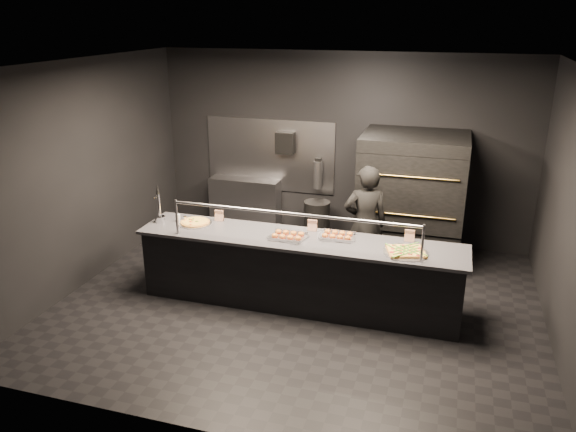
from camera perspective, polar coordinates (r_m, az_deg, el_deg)
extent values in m
plane|color=black|center=(7.34, 1.06, -8.90)|extent=(6.00, 6.00, 0.00)
plane|color=black|center=(6.45, 1.23, 15.14)|extent=(6.00, 6.00, 0.00)
cube|color=black|center=(9.09, 5.42, 6.91)|extent=(6.00, 0.04, 3.00)
cube|color=black|center=(4.55, -7.44, -6.86)|extent=(6.00, 0.04, 3.00)
cube|color=black|center=(8.05, -19.95, 4.06)|extent=(0.04, 5.00, 3.00)
cube|color=black|center=(6.64, 26.91, -0.18)|extent=(0.04, 5.00, 3.00)
cube|color=#99999E|center=(9.42, -1.85, 6.20)|extent=(2.20, 0.02, 1.20)
cube|color=black|center=(7.13, 1.08, -5.81)|extent=(4.00, 0.70, 0.88)
cube|color=#37373C|center=(6.95, 1.10, -2.39)|extent=(4.10, 0.78, 0.04)
cylinder|color=#99999E|center=(7.13, -11.24, -0.08)|extent=(0.03, 0.03, 0.45)
cylinder|color=#99999E|center=(6.36, 13.50, -2.75)|extent=(0.03, 0.03, 0.45)
cylinder|color=#99999E|center=(6.52, 0.42, 0.23)|extent=(3.00, 0.04, 0.04)
cube|color=black|center=(8.73, 12.11, -2.29)|extent=(1.50, 1.15, 0.60)
cube|color=black|center=(8.53, 12.39, 1.44)|extent=(1.50, 1.20, 0.55)
cube|color=black|center=(8.37, 12.67, 5.01)|extent=(1.50, 1.20, 0.55)
cube|color=black|center=(8.29, 12.87, 7.48)|extent=(1.50, 1.20, 0.18)
cylinder|color=gold|center=(7.94, 12.00, 0.08)|extent=(1.30, 0.02, 0.02)
cylinder|color=gold|center=(7.78, 12.29, 3.90)|extent=(1.30, 0.02, 0.02)
cube|color=#99999E|center=(9.64, -4.35, 1.22)|extent=(1.20, 0.35, 0.90)
cube|color=black|center=(9.19, -0.26, 7.46)|extent=(0.30, 0.20, 0.35)
cylinder|color=#B2B2B7|center=(9.18, 3.06, 4.20)|extent=(0.14, 0.14, 0.45)
cube|color=black|center=(9.12, 3.09, 5.71)|extent=(0.10, 0.06, 0.06)
cylinder|color=silver|center=(7.64, -12.87, -0.30)|extent=(0.14, 0.14, 0.08)
cylinder|color=silver|center=(7.59, -12.97, 0.94)|extent=(0.05, 0.05, 0.35)
cylinder|color=silver|center=(7.47, -13.35, 1.88)|extent=(0.02, 0.10, 0.02)
cone|color=black|center=(7.51, -13.11, 2.69)|extent=(0.05, 0.05, 0.14)
cylinder|color=silver|center=(7.51, -9.41, -0.70)|extent=(0.45, 0.45, 0.01)
cylinder|color=gold|center=(7.50, -9.42, -0.61)|extent=(0.39, 0.39, 0.02)
cylinder|color=#E2C149|center=(7.50, -9.42, -0.53)|extent=(0.34, 0.34, 0.01)
cube|color=silver|center=(6.94, 0.00, -2.15)|extent=(0.49, 0.41, 0.02)
ellipsoid|color=#CB6A2B|center=(6.90, -1.34, -1.98)|extent=(0.08, 0.08, 0.05)
ellipsoid|color=#CB6A2B|center=(7.03, -0.98, -1.56)|extent=(0.08, 0.08, 0.05)
ellipsoid|color=#CB6A2B|center=(6.87, -0.56, -2.07)|extent=(0.08, 0.08, 0.05)
ellipsoid|color=#CB6A2B|center=(7.00, -0.22, -1.65)|extent=(0.08, 0.08, 0.05)
ellipsoid|color=#CB6A2B|center=(6.85, 0.22, -2.16)|extent=(0.08, 0.08, 0.05)
ellipsoid|color=#CB6A2B|center=(6.97, 0.56, -1.73)|extent=(0.08, 0.08, 0.05)
ellipsoid|color=#CB6A2B|center=(6.82, 1.01, -2.25)|extent=(0.08, 0.08, 0.05)
ellipsoid|color=#CB6A2B|center=(6.95, 1.33, -1.82)|extent=(0.08, 0.08, 0.05)
cube|color=silver|center=(6.97, 5.04, -2.11)|extent=(0.48, 0.40, 0.02)
ellipsoid|color=#CB6A2B|center=(6.93, 3.78, -1.95)|extent=(0.08, 0.08, 0.05)
ellipsoid|color=#CB6A2B|center=(7.05, 4.04, -1.55)|extent=(0.08, 0.08, 0.05)
ellipsoid|color=#CB6A2B|center=(6.91, 4.54, -2.03)|extent=(0.08, 0.08, 0.05)
ellipsoid|color=#CB6A2B|center=(7.03, 4.79, -1.63)|extent=(0.08, 0.08, 0.05)
ellipsoid|color=#CB6A2B|center=(6.89, 5.31, -2.12)|extent=(0.08, 0.08, 0.05)
ellipsoid|color=#CB6A2B|center=(7.02, 5.54, -1.71)|extent=(0.08, 0.08, 0.05)
ellipsoid|color=#CB6A2B|center=(6.87, 6.08, -2.20)|extent=(0.08, 0.08, 0.05)
ellipsoid|color=#CB6A2B|center=(7.00, 6.30, -1.79)|extent=(0.08, 0.08, 0.05)
cylinder|color=silver|center=(6.65, 11.87, -3.65)|extent=(0.52, 0.52, 0.01)
cube|color=gold|center=(6.65, 11.88, -3.52)|extent=(0.51, 0.48, 0.02)
cube|color=#E2C149|center=(6.64, 11.89, -3.42)|extent=(0.48, 0.45, 0.01)
cube|color=#50962C|center=(6.64, 11.89, -3.35)|extent=(0.45, 0.42, 0.01)
cylinder|color=silver|center=(7.61, -11.11, -0.18)|extent=(0.06, 0.06, 0.10)
cylinder|color=silver|center=(7.57, -10.42, -0.32)|extent=(0.04, 0.04, 0.08)
cube|color=white|center=(7.54, -7.01, 0.06)|extent=(0.12, 0.04, 0.15)
cube|color=white|center=(7.14, 2.49, -0.95)|extent=(0.12, 0.04, 0.15)
cube|color=white|center=(6.97, 12.25, -1.96)|extent=(0.12, 0.04, 0.15)
cylinder|color=black|center=(9.09, 2.94, -0.63)|extent=(0.42, 0.42, 0.70)
imported|color=black|center=(7.72, 7.84, -0.82)|extent=(0.70, 0.58, 1.65)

